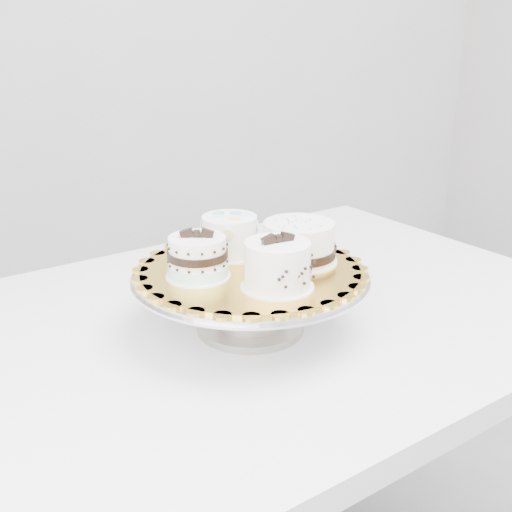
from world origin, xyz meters
name	(u,v)px	position (x,y,z in m)	size (l,w,h in m)	color
table	(245,351)	(-0.11, 0.26, 0.68)	(1.38, 1.02, 0.75)	white
cake_stand	(250,290)	(-0.13, 0.20, 0.82)	(0.38, 0.38, 0.10)	gray
cake_board	(250,270)	(-0.13, 0.20, 0.86)	(0.35, 0.35, 0.01)	orange
cake_swirl	(278,266)	(-0.13, 0.11, 0.89)	(0.11, 0.11, 0.09)	white
cake_banded	(198,258)	(-0.22, 0.20, 0.89)	(0.12, 0.12, 0.08)	white
cake_dots	(230,235)	(-0.13, 0.27, 0.89)	(0.11, 0.11, 0.07)	white
cake_ribbon	(299,243)	(-0.04, 0.19, 0.89)	(0.14, 0.13, 0.07)	white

